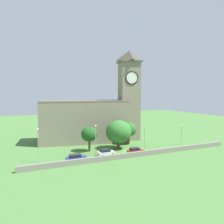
# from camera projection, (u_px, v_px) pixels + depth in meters

# --- Properties ---
(ground_plane) EXTENTS (200.00, 200.00, 0.00)m
(ground_plane) POSITION_uv_depth(u_px,v_px,m) (106.00, 141.00, 76.72)
(ground_plane) COLOR #477538
(church) EXTENTS (33.81, 17.17, 29.65)m
(church) POSITION_uv_depth(u_px,v_px,m) (94.00, 115.00, 76.29)
(church) COLOR gray
(church) RESTS_ON ground
(quay_barrier) EXTENTS (56.92, 0.70, 1.27)m
(quay_barrier) POSITION_uv_depth(u_px,v_px,m) (138.00, 154.00, 58.20)
(quay_barrier) COLOR gray
(quay_barrier) RESTS_ON ground
(car_blue) EXTENTS (4.69, 2.34, 1.63)m
(car_blue) POSITION_uv_depth(u_px,v_px,m) (76.00, 158.00, 54.31)
(car_blue) COLOR #233D9E
(car_blue) RESTS_ON ground
(car_white) EXTENTS (4.31, 2.27, 1.79)m
(car_white) POSITION_uv_depth(u_px,v_px,m) (106.00, 152.00, 58.61)
(car_white) COLOR silver
(car_white) RESTS_ON ground
(car_red) EXTENTS (4.20, 2.28, 1.66)m
(car_red) POSITION_uv_depth(u_px,v_px,m) (135.00, 151.00, 60.62)
(car_red) COLOR red
(car_red) RESTS_ON ground
(streetlamp_west_end) EXTENTS (0.44, 0.44, 7.93)m
(streetlamp_west_end) POSITION_uv_depth(u_px,v_px,m) (38.00, 140.00, 52.86)
(streetlamp_west_end) COLOR #9EA0A5
(streetlamp_west_end) RESTS_ON ground
(streetlamp_west_mid) EXTENTS (0.44, 0.44, 7.85)m
(streetlamp_west_mid) POSITION_uv_depth(u_px,v_px,m) (96.00, 136.00, 58.63)
(streetlamp_west_mid) COLOR #9EA0A5
(streetlamp_west_mid) RESTS_ON ground
(streetlamp_central) EXTENTS (0.44, 0.44, 6.79)m
(streetlamp_central) POSITION_uv_depth(u_px,v_px,m) (145.00, 134.00, 64.50)
(streetlamp_central) COLOR #9EA0A5
(streetlamp_central) RESTS_ON ground
(streetlamp_east_mid) EXTENTS (0.44, 0.44, 6.14)m
(streetlamp_east_mid) POSITION_uv_depth(u_px,v_px,m) (182.00, 131.00, 70.81)
(streetlamp_east_mid) COLOR #9EA0A5
(streetlamp_east_mid) RESTS_ON ground
(tree_by_tower) EXTENTS (4.75, 4.75, 6.70)m
(tree_by_tower) POSITION_uv_depth(u_px,v_px,m) (129.00, 130.00, 71.77)
(tree_by_tower) COLOR brown
(tree_by_tower) RESTS_ON ground
(tree_churchyard) EXTENTS (4.43, 4.43, 6.72)m
(tree_churchyard) POSITION_uv_depth(u_px,v_px,m) (89.00, 134.00, 62.91)
(tree_churchyard) COLOR brown
(tree_churchyard) RESTS_ON ground
(tree_riverside_east) EXTENTS (7.23, 7.23, 8.16)m
(tree_riverside_east) POSITION_uv_depth(u_px,v_px,m) (119.00, 132.00, 65.70)
(tree_riverside_east) COLOR brown
(tree_riverside_east) RESTS_ON ground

